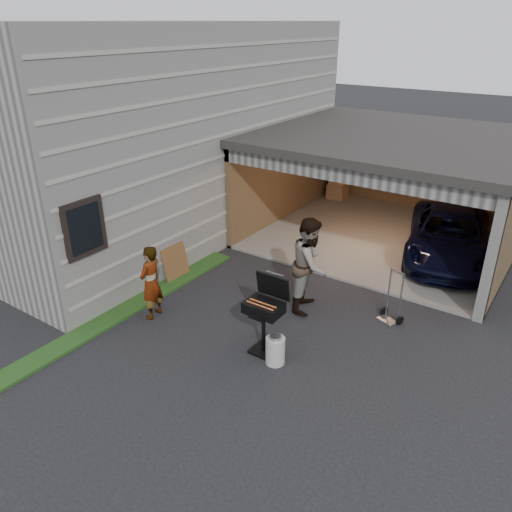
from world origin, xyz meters
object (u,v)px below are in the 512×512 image
at_px(plywood_panel, 175,262).
at_px(bbq_grill, 265,310).
at_px(woman, 151,282).
at_px(propane_tank, 275,350).
at_px(minivan, 448,238).
at_px(man, 310,264).
at_px(hand_truck, 391,311).

bearing_deg(plywood_panel, bbq_grill, -19.97).
distance_m(woman, propane_tank, 2.94).
relative_size(minivan, plywood_panel, 5.07).
bearing_deg(man, minivan, -37.92).
xyz_separation_m(bbq_grill, hand_truck, (1.53, 2.29, -0.66)).
bearing_deg(propane_tank, hand_truck, 64.66).
height_order(plywood_panel, hand_truck, hand_truck).
bearing_deg(plywood_panel, minivan, 43.36).
xyz_separation_m(propane_tank, hand_truck, (1.18, 2.48, -0.04)).
bearing_deg(propane_tank, bbq_grill, 151.67).
height_order(bbq_grill, propane_tank, bbq_grill).
height_order(woman, propane_tank, woman).
xyz_separation_m(propane_tank, plywood_panel, (-3.65, 1.39, 0.15)).
bearing_deg(bbq_grill, man, 93.15).
bearing_deg(woman, propane_tank, 83.64).
xyz_separation_m(bbq_grill, propane_tank, (0.35, -0.19, -0.62)).
relative_size(woman, man, 0.78).
xyz_separation_m(bbq_grill, plywood_panel, (-3.30, 1.20, -0.46)).
relative_size(woman, plywood_panel, 1.88).
xyz_separation_m(minivan, man, (-1.73, -4.04, 0.42)).
distance_m(man, propane_tank, 2.19).
distance_m(minivan, man, 4.41).
height_order(man, propane_tank, man).
relative_size(plywood_panel, hand_truck, 0.74).
distance_m(minivan, bbq_grill, 6.08).
height_order(bbq_grill, plywood_panel, bbq_grill).
distance_m(woman, plywood_panel, 1.72).
height_order(minivan, propane_tank, minivan).
bearing_deg(plywood_panel, propane_tank, -20.83).
bearing_deg(minivan, plywood_panel, -150.79).
height_order(man, bbq_grill, man).
bearing_deg(woman, hand_truck, 114.01).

